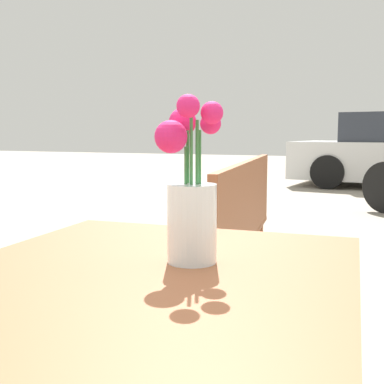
% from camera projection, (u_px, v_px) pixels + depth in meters
% --- Properties ---
extents(table_front, '(0.89, 0.99, 0.71)m').
position_uv_depth(table_front, '(146.00, 316.00, 0.99)').
color(table_front, brown).
rests_on(table_front, ground_plane).
extents(flower_vase, '(0.14, 0.14, 0.36)m').
position_uv_depth(flower_vase, '(191.00, 203.00, 1.03)').
color(flower_vase, silver).
rests_on(flower_vase, table_front).
extents(bench_near, '(0.57, 1.58, 0.85)m').
position_uv_depth(bench_near, '(228.00, 240.00, 2.39)').
color(bench_near, brown).
rests_on(bench_near, ground_plane).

